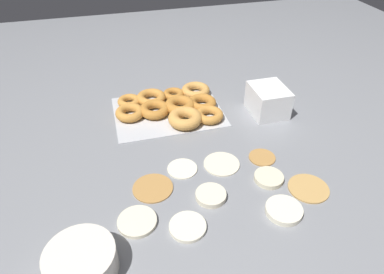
{
  "coord_description": "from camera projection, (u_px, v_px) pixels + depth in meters",
  "views": [
    {
      "loc": [
        0.25,
        0.72,
        0.68
      ],
      "look_at": [
        0.03,
        -0.09,
        0.04
      ],
      "focal_mm": 32.0,
      "sensor_mm": 36.0,
      "label": 1
    }
  ],
  "objects": [
    {
      "name": "ground_plane",
      "position": [
        210.0,
        164.0,
        1.02
      ],
      "size": [
        3.0,
        3.0,
        0.0
      ],
      "primitive_type": "plane",
      "color": "gray"
    },
    {
      "name": "pancake_9",
      "position": [
        222.0,
        163.0,
        1.02
      ],
      "size": [
        0.11,
        0.11,
        0.01
      ],
      "primitive_type": "cylinder",
      "color": "beige",
      "rests_on": "ground_plane"
    },
    {
      "name": "pancake_4",
      "position": [
        211.0,
        195.0,
        0.91
      ],
      "size": [
        0.08,
        0.08,
        0.02
      ],
      "primitive_type": "cylinder",
      "color": "beige",
      "rests_on": "ground_plane"
    },
    {
      "name": "pancake_8",
      "position": [
        269.0,
        178.0,
        0.96
      ],
      "size": [
        0.08,
        0.08,
        0.01
      ],
      "primitive_type": "cylinder",
      "color": "beige",
      "rests_on": "ground_plane"
    },
    {
      "name": "pancake_2",
      "position": [
        262.0,
        157.0,
        1.04
      ],
      "size": [
        0.08,
        0.08,
        0.01
      ],
      "primitive_type": "cylinder",
      "color": "#B27F42",
      "rests_on": "ground_plane"
    },
    {
      "name": "pancake_0",
      "position": [
        137.0,
        222.0,
        0.84
      ],
      "size": [
        0.1,
        0.1,
        0.01
      ],
      "primitive_type": "cylinder",
      "color": "beige",
      "rests_on": "ground_plane"
    },
    {
      "name": "pancake_3",
      "position": [
        153.0,
        187.0,
        0.94
      ],
      "size": [
        0.11,
        0.11,
        0.01
      ],
      "primitive_type": "cylinder",
      "color": "#B27F42",
      "rests_on": "ground_plane"
    },
    {
      "name": "batter_bowl",
      "position": [
        81.0,
        262.0,
        0.73
      ],
      "size": [
        0.15,
        0.15,
        0.06
      ],
      "color": "silver",
      "rests_on": "ground_plane"
    },
    {
      "name": "pancake_1",
      "position": [
        309.0,
        188.0,
        0.94
      ],
      "size": [
        0.11,
        0.11,
        0.01
      ],
      "primitive_type": "cylinder",
      "color": "tan",
      "rests_on": "ground_plane"
    },
    {
      "name": "pancake_7",
      "position": [
        182.0,
        168.0,
        1.0
      ],
      "size": [
        0.09,
        0.09,
        0.01
      ],
      "primitive_type": "cylinder",
      "color": "silver",
      "rests_on": "ground_plane"
    },
    {
      "name": "donut_tray",
      "position": [
        173.0,
        106.0,
        1.24
      ],
      "size": [
        0.38,
        0.3,
        0.05
      ],
      "color": "silver",
      "rests_on": "ground_plane"
    },
    {
      "name": "container_stack",
      "position": [
        268.0,
        100.0,
        1.22
      ],
      "size": [
        0.12,
        0.14,
        0.1
      ],
      "color": "white",
      "rests_on": "ground_plane"
    },
    {
      "name": "pancake_6",
      "position": [
        284.0,
        210.0,
        0.87
      ],
      "size": [
        0.09,
        0.09,
        0.02
      ],
      "primitive_type": "cylinder",
      "color": "silver",
      "rests_on": "ground_plane"
    },
    {
      "name": "pancake_5",
      "position": [
        188.0,
        227.0,
        0.83
      ],
      "size": [
        0.09,
        0.09,
        0.01
      ],
      "primitive_type": "cylinder",
      "color": "silver",
      "rests_on": "ground_plane"
    }
  ]
}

